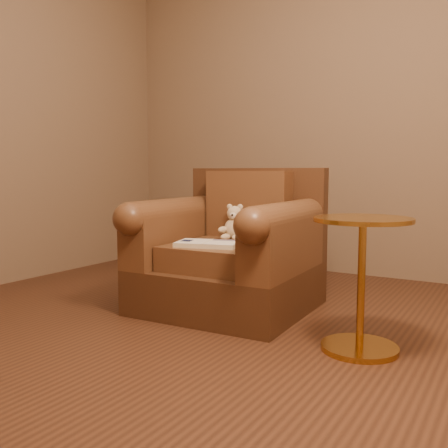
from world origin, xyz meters
The scene contains 5 objects.
floor centered at (0.00, 0.00, 0.00)m, with size 4.00×4.00×0.00m, color #4D2B1A.
armchair centered at (-0.24, 0.63, 0.33)m, with size 0.98×0.93×0.85m.
teddy_bear centered at (-0.27, 0.71, 0.49)m, with size 0.16×0.19×0.23m.
guidebook centered at (-0.25, 0.39, 0.42)m, with size 0.39×0.30×0.03m.
side_table centered at (0.66, 0.28, 0.34)m, with size 0.44×0.44×0.62m.
Camera 1 is at (1.27, -1.97, 0.83)m, focal length 40.00 mm.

